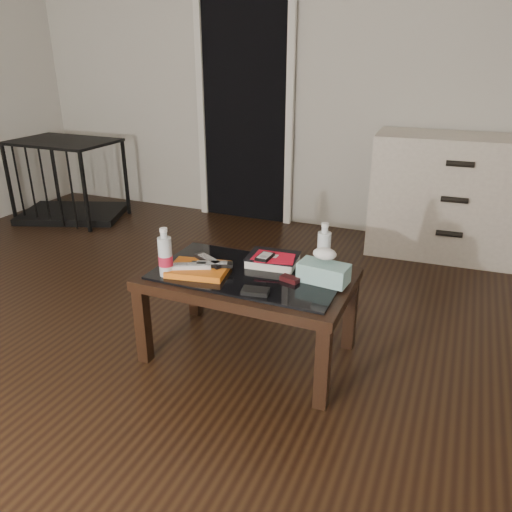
{
  "coord_description": "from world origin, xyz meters",
  "views": [
    {
      "loc": [
        1.43,
        -1.63,
        1.47
      ],
      "look_at": [
        0.57,
        0.4,
        0.55
      ],
      "focal_mm": 35.0,
      "sensor_mm": 36.0,
      "label": 1
    }
  ],
  "objects": [
    {
      "name": "doorway",
      "position": [
        -0.4,
        2.47,
        1.02
      ],
      "size": [
        0.9,
        0.08,
        2.07
      ],
      "color": "black",
      "rests_on": "ground"
    },
    {
      "name": "pet_crate",
      "position": [
        -1.9,
        1.83,
        0.23
      ],
      "size": [
        1.05,
        0.88,
        0.71
      ],
      "rotation": [
        0.0,
        0.0,
        0.36
      ],
      "color": "black",
      "rests_on": "ground"
    },
    {
      "name": "magazines",
      "position": [
        0.32,
        0.29,
        0.48
      ],
      "size": [
        0.31,
        0.26,
        0.03
      ],
      "primitive_type": "cube",
      "rotation": [
        0.0,
        0.0,
        0.18
      ],
      "color": "#CE5F13",
      "rests_on": "coffee_table"
    },
    {
      "name": "wallet",
      "position": [
        0.66,
        0.19,
        0.47
      ],
      "size": [
        0.13,
        0.09,
        0.02
      ],
      "primitive_type": "cube",
      "rotation": [
        0.0,
        0.0,
        0.17
      ],
      "color": "black",
      "rests_on": "coffee_table"
    },
    {
      "name": "flip_phone",
      "position": [
        0.76,
        0.37,
        0.47
      ],
      "size": [
        0.1,
        0.07,
        0.02
      ],
      "primitive_type": "cube",
      "rotation": [
        0.0,
        0.0,
        -0.26
      ],
      "color": "black",
      "rests_on": "coffee_table"
    },
    {
      "name": "remote_black_back",
      "position": [
        0.34,
        0.36,
        0.5
      ],
      "size": [
        0.2,
        0.14,
        0.02
      ],
      "primitive_type": "cube",
      "rotation": [
        0.0,
        0.0,
        -0.5
      ],
      "color": "black",
      "rests_on": "magazines"
    },
    {
      "name": "remote_black_front",
      "position": [
        0.37,
        0.32,
        0.5
      ],
      "size": [
        0.2,
        0.12,
        0.02
      ],
      "primitive_type": "cube",
      "rotation": [
        0.0,
        0.0,
        0.38
      ],
      "color": "black",
      "rests_on": "magazines"
    },
    {
      "name": "coffee_table",
      "position": [
        0.54,
        0.39,
        0.4
      ],
      "size": [
        1.0,
        0.6,
        0.46
      ],
      "color": "black",
      "rests_on": "ground"
    },
    {
      "name": "dvd_mailers",
      "position": [
        0.62,
        0.51,
        0.51
      ],
      "size": [
        0.2,
        0.15,
        0.01
      ],
      "primitive_type": "cube",
      "rotation": [
        0.0,
        0.0,
        0.06
      ],
      "color": "red",
      "rests_on": "textbook"
    },
    {
      "name": "ground",
      "position": [
        0.0,
        0.0,
        0.0
      ],
      "size": [
        5.0,
        5.0,
        0.0
      ],
      "primitive_type": "plane",
      "color": "black",
      "rests_on": "ground"
    },
    {
      "name": "remote_silver",
      "position": [
        0.29,
        0.27,
        0.5
      ],
      "size": [
        0.2,
        0.13,
        0.02
      ],
      "primitive_type": "cube",
      "rotation": [
        0.0,
        0.0,
        0.45
      ],
      "color": "silver",
      "rests_on": "magazines"
    },
    {
      "name": "textbook",
      "position": [
        0.61,
        0.53,
        0.48
      ],
      "size": [
        0.27,
        0.22,
        0.05
      ],
      "primitive_type": "cube",
      "rotation": [
        0.0,
        0.0,
        0.1
      ],
      "color": "black",
      "rests_on": "coffee_table"
    },
    {
      "name": "tissue_box",
      "position": [
        0.9,
        0.43,
        0.51
      ],
      "size": [
        0.24,
        0.14,
        0.09
      ],
      "primitive_type": "cube",
      "rotation": [
        0.0,
        0.0,
        -0.1
      ],
      "color": "#21777B",
      "rests_on": "coffee_table"
    },
    {
      "name": "water_bottle_left",
      "position": [
        0.19,
        0.21,
        0.58
      ],
      "size": [
        0.07,
        0.07,
        0.24
      ],
      "primitive_type": "cylinder",
      "rotation": [
        0.0,
        0.0,
        0.03
      ],
      "color": "silver",
      "rests_on": "coffee_table"
    },
    {
      "name": "ipod",
      "position": [
        0.59,
        0.47,
        0.52
      ],
      "size": [
        0.07,
        0.11,
        0.02
      ],
      "primitive_type": "cube",
      "rotation": [
        0.0,
        0.0,
        -0.05
      ],
      "color": "black",
      "rests_on": "dvd_mailers"
    },
    {
      "name": "water_bottle_right",
      "position": [
        0.86,
        0.57,
        0.58
      ],
      "size": [
        0.07,
        0.07,
        0.24
      ],
      "primitive_type": "cylinder",
      "rotation": [
        0.0,
        0.0,
        -0.08
      ],
      "color": "silver",
      "rests_on": "coffee_table"
    },
    {
      "name": "dresser",
      "position": [
        1.4,
        2.23,
        0.45
      ],
      "size": [
        1.23,
        0.57,
        0.9
      ],
      "rotation": [
        0.0,
        0.0,
        0.05
      ],
      "color": "beige",
      "rests_on": "ground"
    },
    {
      "name": "room_shell",
      "position": [
        0.0,
        0.0,
        1.62
      ],
      "size": [
        5.0,
        5.0,
        5.0
      ],
      "color": "beige",
      "rests_on": "ground"
    }
  ]
}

